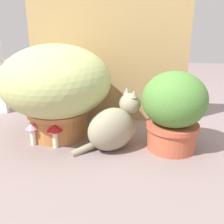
# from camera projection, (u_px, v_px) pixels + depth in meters

# --- Properties ---
(ground_plane) EXTENTS (6.00, 6.00, 0.00)m
(ground_plane) POSITION_uv_depth(u_px,v_px,m) (85.00, 148.00, 1.36)
(ground_plane) COLOR gray
(cardboard_backdrop) EXTENTS (1.00, 0.03, 0.83)m
(cardboard_backdrop) POSITION_uv_depth(u_px,v_px,m) (107.00, 56.00, 1.65)
(cardboard_backdrop) COLOR tan
(cardboard_backdrop) RESTS_ON ground
(grass_planter) EXTENTS (0.60, 0.60, 0.51)m
(grass_planter) POSITION_uv_depth(u_px,v_px,m) (56.00, 86.00, 1.42)
(grass_planter) COLOR #B8713D
(grass_planter) RESTS_ON ground
(leafy_planter) EXTENTS (0.32, 0.32, 0.40)m
(leafy_planter) POSITION_uv_depth(u_px,v_px,m) (174.00, 109.00, 1.29)
(leafy_planter) COLOR #BC593B
(leafy_planter) RESTS_ON ground
(cat) EXTENTS (0.36, 0.30, 0.32)m
(cat) POSITION_uv_depth(u_px,v_px,m) (114.00, 126.00, 1.32)
(cat) COLOR gray
(cat) RESTS_ON ground
(mushroom_ornament_pink) EXTENTS (0.07, 0.07, 0.13)m
(mushroom_ornament_pink) POSITION_uv_depth(u_px,v_px,m) (32.00, 130.00, 1.37)
(mushroom_ornament_pink) COLOR silver
(mushroom_ornament_pink) RESTS_ON ground
(mushroom_ornament_red) EXTENTS (0.08, 0.08, 0.13)m
(mushroom_ornament_red) POSITION_uv_depth(u_px,v_px,m) (55.00, 130.00, 1.34)
(mushroom_ornament_red) COLOR #EDE8C6
(mushroom_ornament_red) RESTS_ON ground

